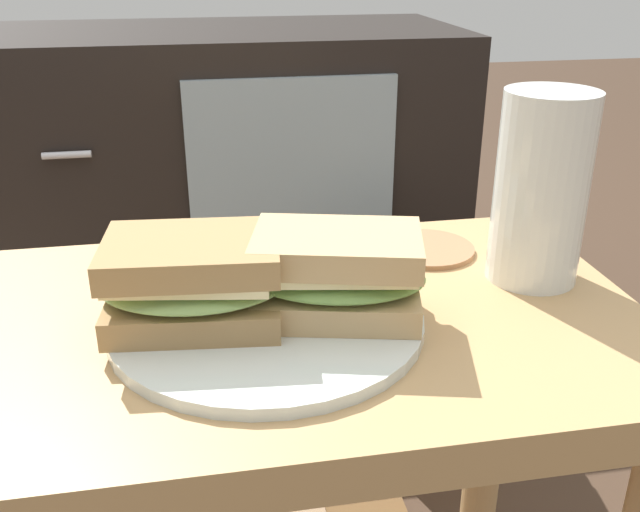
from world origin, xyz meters
TOP-DOWN VIEW (x-y plane):
  - side_table at (0.00, 0.00)m, footprint 0.56×0.36m
  - tv_cabinet at (-0.02, 0.95)m, footprint 0.96×0.46m
  - plate at (-0.03, -0.02)m, footprint 0.24×0.24m
  - sandwich_front at (-0.08, -0.01)m, footprint 0.15×0.11m
  - sandwich_back at (0.02, -0.02)m, footprint 0.15×0.12m
  - beer_glass at (0.21, 0.03)m, footprint 0.08×0.08m
  - coaster at (0.14, 0.10)m, footprint 0.09×0.09m
  - paper_bag at (0.28, 0.42)m, footprint 0.21×0.19m

SIDE VIEW (x-z plane):
  - paper_bag at x=0.28m, z-range 0.00..0.30m
  - tv_cabinet at x=-0.02m, z-range 0.00..0.58m
  - side_table at x=0.00m, z-range 0.14..0.60m
  - coaster at x=0.14m, z-range 0.46..0.47m
  - plate at x=-0.03m, z-range 0.46..0.47m
  - sandwich_front at x=-0.08m, z-range 0.47..0.54m
  - sandwich_back at x=0.02m, z-range 0.47..0.54m
  - beer_glass at x=0.21m, z-range 0.46..0.63m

